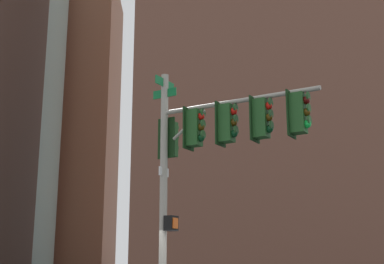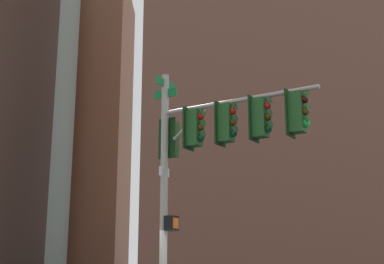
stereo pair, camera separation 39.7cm
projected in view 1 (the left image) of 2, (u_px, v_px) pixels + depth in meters
signal_pole_assembly at (210, 143)px, 14.18m from camera, size 4.19×2.98×6.89m
building_brick_nearside at (248, 15)px, 51.45m from camera, size 19.85×21.41×49.47m
building_brick_farside at (57, 124)px, 79.50m from camera, size 16.93×15.13×43.32m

